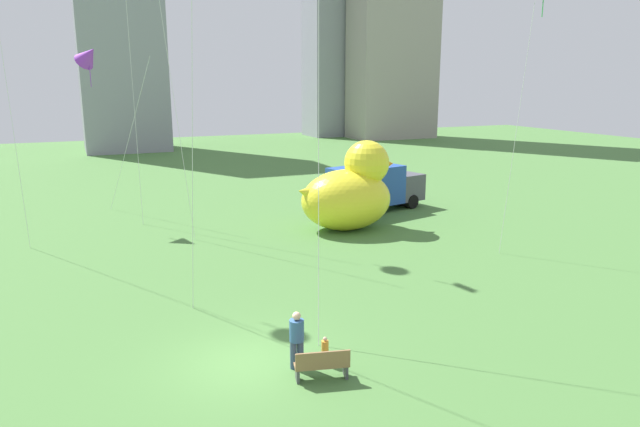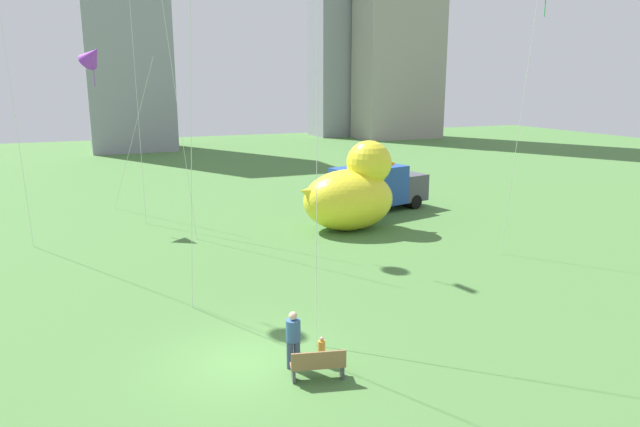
{
  "view_description": "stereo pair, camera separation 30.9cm",
  "coord_description": "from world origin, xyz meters",
  "px_view_note": "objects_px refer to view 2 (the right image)",
  "views": [
    {
      "loc": [
        -4.17,
        -15.08,
        8.06
      ],
      "look_at": [
        4.72,
        5.56,
        2.87
      ],
      "focal_mm": 32.5,
      "sensor_mm": 36.0,
      "label": 1
    },
    {
      "loc": [
        -3.89,
        -15.2,
        8.06
      ],
      "look_at": [
        4.72,
        5.56,
        2.87
      ],
      "focal_mm": 32.5,
      "sensor_mm": 36.0,
      "label": 2
    }
  ],
  "objects_px": {
    "person_child": "(322,349)",
    "park_bench": "(318,364)",
    "giant_inflatable_duck": "(352,192)",
    "box_truck": "(378,188)",
    "person_adult": "(293,337)",
    "kite_purple": "(93,56)"
  },
  "relations": [
    {
      "from": "person_child",
      "to": "park_bench",
      "type": "bearing_deg",
      "value": -118.63
    },
    {
      "from": "giant_inflatable_duck",
      "to": "box_truck",
      "type": "bearing_deg",
      "value": 45.52
    },
    {
      "from": "person_adult",
      "to": "giant_inflatable_duck",
      "type": "height_order",
      "value": "giant_inflatable_duck"
    },
    {
      "from": "giant_inflatable_duck",
      "to": "kite_purple",
      "type": "height_order",
      "value": "kite_purple"
    },
    {
      "from": "box_truck",
      "to": "kite_purple",
      "type": "xyz_separation_m",
      "value": [
        -15.97,
        3.77,
        7.91
      ]
    },
    {
      "from": "person_child",
      "to": "giant_inflatable_duck",
      "type": "distance_m",
      "value": 15.85
    },
    {
      "from": "person_child",
      "to": "kite_purple",
      "type": "distance_m",
      "value": 23.48
    },
    {
      "from": "person_adult",
      "to": "box_truck",
      "type": "xyz_separation_m",
      "value": [
        11.91,
        17.28,
        0.51
      ]
    },
    {
      "from": "kite_purple",
      "to": "giant_inflatable_duck",
      "type": "bearing_deg",
      "value": -30.53
    },
    {
      "from": "park_bench",
      "to": "box_truck",
      "type": "relative_size",
      "value": 0.23
    },
    {
      "from": "person_child",
      "to": "box_truck",
      "type": "distance_m",
      "value": 20.66
    },
    {
      "from": "park_bench",
      "to": "person_adult",
      "type": "relative_size",
      "value": 0.92
    },
    {
      "from": "box_truck",
      "to": "kite_purple",
      "type": "relative_size",
      "value": 0.67
    },
    {
      "from": "park_bench",
      "to": "kite_purple",
      "type": "relative_size",
      "value": 0.16
    },
    {
      "from": "person_adult",
      "to": "giant_inflatable_duck",
      "type": "relative_size",
      "value": 0.29
    },
    {
      "from": "person_child",
      "to": "giant_inflatable_duck",
      "type": "xyz_separation_m",
      "value": [
        7.57,
        13.83,
        1.6
      ]
    },
    {
      "from": "park_bench",
      "to": "person_child",
      "type": "bearing_deg",
      "value": 61.37
    },
    {
      "from": "park_bench",
      "to": "kite_purple",
      "type": "height_order",
      "value": "kite_purple"
    },
    {
      "from": "person_child",
      "to": "kite_purple",
      "type": "relative_size",
      "value": 0.08
    },
    {
      "from": "park_bench",
      "to": "box_truck",
      "type": "height_order",
      "value": "box_truck"
    },
    {
      "from": "park_bench",
      "to": "person_child",
      "type": "xyz_separation_m",
      "value": [
        0.44,
        0.81,
        0.0
      ]
    },
    {
      "from": "person_child",
      "to": "box_truck",
      "type": "bearing_deg",
      "value": 57.5
    }
  ]
}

